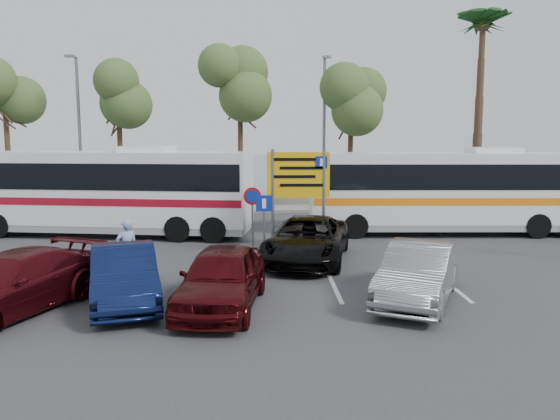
{
  "coord_description": "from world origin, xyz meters",
  "views": [
    {
      "loc": [
        -0.16,
        -15.86,
        4.05
      ],
      "look_at": [
        0.35,
        3.0,
        1.49
      ],
      "focal_mm": 35.0,
      "sensor_mm": 36.0,
      "label": 1
    }
  ],
  "objects_px": {
    "car_blue": "(124,275)",
    "car_red": "(222,277)",
    "direction_sign": "(298,183)",
    "car_maroon": "(12,283)",
    "coach_bus_right": "(449,194)",
    "pedestrian_far": "(438,215)",
    "car_silver_b": "(418,273)",
    "street_lamp_left": "(79,126)",
    "coach_bus_left": "(107,194)",
    "suv_black": "(307,240)",
    "pedestrian_near": "(127,249)",
    "street_lamp_right": "(324,126)"
  },
  "relations": [
    {
      "from": "car_blue",
      "to": "car_red",
      "type": "distance_m",
      "value": 2.43
    },
    {
      "from": "direction_sign",
      "to": "car_blue",
      "type": "relative_size",
      "value": 0.84
    },
    {
      "from": "car_blue",
      "to": "car_maroon",
      "type": "relative_size",
      "value": 0.89
    },
    {
      "from": "car_red",
      "to": "car_blue",
      "type": "bearing_deg",
      "value": 177.25
    },
    {
      "from": "direction_sign",
      "to": "coach_bus_right",
      "type": "height_order",
      "value": "direction_sign"
    },
    {
      "from": "car_maroon",
      "to": "pedestrian_far",
      "type": "xyz_separation_m",
      "value": [
        12.93,
        9.58,
        0.16
      ]
    },
    {
      "from": "car_maroon",
      "to": "car_silver_b",
      "type": "bearing_deg",
      "value": 26.63
    },
    {
      "from": "car_blue",
      "to": "car_silver_b",
      "type": "xyz_separation_m",
      "value": [
        7.2,
        -0.01,
        0.01
      ]
    },
    {
      "from": "street_lamp_left",
      "to": "car_red",
      "type": "distance_m",
      "value": 19.35
    },
    {
      "from": "coach_bus_left",
      "to": "suv_black",
      "type": "xyz_separation_m",
      "value": [
        7.83,
        -5.0,
        -0.97
      ]
    },
    {
      "from": "coach_bus_left",
      "to": "coach_bus_right",
      "type": "distance_m",
      "value": 14.13
    },
    {
      "from": "direction_sign",
      "to": "car_red",
      "type": "relative_size",
      "value": 0.83
    },
    {
      "from": "suv_black",
      "to": "pedestrian_near",
      "type": "relative_size",
      "value": 3.05
    },
    {
      "from": "car_blue",
      "to": "car_maroon",
      "type": "distance_m",
      "value": 2.48
    },
    {
      "from": "street_lamp_right",
      "to": "car_silver_b",
      "type": "height_order",
      "value": "street_lamp_right"
    },
    {
      "from": "street_lamp_left",
      "to": "car_red",
      "type": "xyz_separation_m",
      "value": [
        8.8,
        -16.8,
        -3.86
      ]
    },
    {
      "from": "car_maroon",
      "to": "pedestrian_far",
      "type": "relative_size",
      "value": 2.79
    },
    {
      "from": "coach_bus_left",
      "to": "pedestrian_near",
      "type": "height_order",
      "value": "coach_bus_left"
    },
    {
      "from": "direction_sign",
      "to": "car_red",
      "type": "xyz_separation_m",
      "value": [
        -2.2,
        -6.47,
        -1.69
      ]
    },
    {
      "from": "pedestrian_near",
      "to": "pedestrian_far",
      "type": "relative_size",
      "value": 1.0
    },
    {
      "from": "street_lamp_left",
      "to": "car_maroon",
      "type": "bearing_deg",
      "value": -76.77
    },
    {
      "from": "coach_bus_left",
      "to": "car_red",
      "type": "height_order",
      "value": "coach_bus_left"
    },
    {
      "from": "coach_bus_left",
      "to": "car_maroon",
      "type": "relative_size",
      "value": 2.51
    },
    {
      "from": "coach_bus_left",
      "to": "car_silver_b",
      "type": "relative_size",
      "value": 2.76
    },
    {
      "from": "car_red",
      "to": "car_maroon",
      "type": "bearing_deg",
      "value": -170.48
    },
    {
      "from": "car_maroon",
      "to": "street_lamp_left",
      "type": "bearing_deg",
      "value": 126.14
    },
    {
      "from": "car_silver_b",
      "to": "car_red",
      "type": "bearing_deg",
      "value": -150.41
    },
    {
      "from": "car_blue",
      "to": "car_silver_b",
      "type": "relative_size",
      "value": 0.99
    },
    {
      "from": "car_red",
      "to": "street_lamp_right",
      "type": "bearing_deg",
      "value": 82.83
    },
    {
      "from": "direction_sign",
      "to": "pedestrian_near",
      "type": "xyz_separation_m",
      "value": [
        -5.13,
        -3.63,
        -1.58
      ]
    },
    {
      "from": "coach_bus_left",
      "to": "car_silver_b",
      "type": "height_order",
      "value": "coach_bus_left"
    },
    {
      "from": "coach_bus_left",
      "to": "pedestrian_near",
      "type": "relative_size",
      "value": 7.03
    },
    {
      "from": "suv_black",
      "to": "pedestrian_near",
      "type": "distance_m",
      "value": 5.67
    },
    {
      "from": "coach_bus_left",
      "to": "pedestrian_near",
      "type": "bearing_deg",
      "value": -70.17
    },
    {
      "from": "coach_bus_left",
      "to": "coach_bus_right",
      "type": "height_order",
      "value": "coach_bus_left"
    },
    {
      "from": "pedestrian_far",
      "to": "street_lamp_right",
      "type": "bearing_deg",
      "value": -9.02
    },
    {
      "from": "street_lamp_left",
      "to": "car_blue",
      "type": "bearing_deg",
      "value": -68.67
    },
    {
      "from": "suv_black",
      "to": "car_silver_b",
      "type": "relative_size",
      "value": 1.2
    },
    {
      "from": "street_lamp_right",
      "to": "car_maroon",
      "type": "bearing_deg",
      "value": -117.87
    },
    {
      "from": "car_red",
      "to": "pedestrian_near",
      "type": "xyz_separation_m",
      "value": [
        -2.93,
        2.84,
        0.11
      ]
    },
    {
      "from": "direction_sign",
      "to": "pedestrian_near",
      "type": "bearing_deg",
      "value": -144.71
    },
    {
      "from": "car_blue",
      "to": "coach_bus_left",
      "type": "bearing_deg",
      "value": 91.94
    },
    {
      "from": "car_red",
      "to": "pedestrian_near",
      "type": "distance_m",
      "value": 4.08
    },
    {
      "from": "coach_bus_right",
      "to": "car_blue",
      "type": "relative_size",
      "value": 2.71
    },
    {
      "from": "coach_bus_left",
      "to": "pedestrian_far",
      "type": "relative_size",
      "value": 7.0
    },
    {
      "from": "suv_black",
      "to": "pedestrian_far",
      "type": "distance_m",
      "value": 7.34
    },
    {
      "from": "car_blue",
      "to": "suv_black",
      "type": "xyz_separation_m",
      "value": [
        4.8,
        4.37,
        0.02
      ]
    },
    {
      "from": "coach_bus_right",
      "to": "pedestrian_far",
      "type": "distance_m",
      "value": 1.08
    },
    {
      "from": "car_red",
      "to": "pedestrian_near",
      "type": "bearing_deg",
      "value": 142.75
    },
    {
      "from": "direction_sign",
      "to": "pedestrian_near",
      "type": "relative_size",
      "value": 2.11
    }
  ]
}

